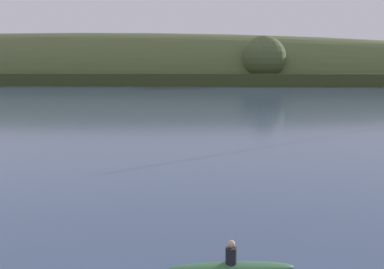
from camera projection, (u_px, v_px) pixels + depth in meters
The scene contains 2 objects.
far_shoreline_hill at pixel (75, 82), 192.01m from camera, with size 584.71×124.42×40.02m.
canoe_with_paddler at pixel (231, 267), 13.46m from camera, with size 3.69×1.43×1.02m.
Camera 1 is at (-7.56, 12.89, 5.75)m, focal length 44.02 mm.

